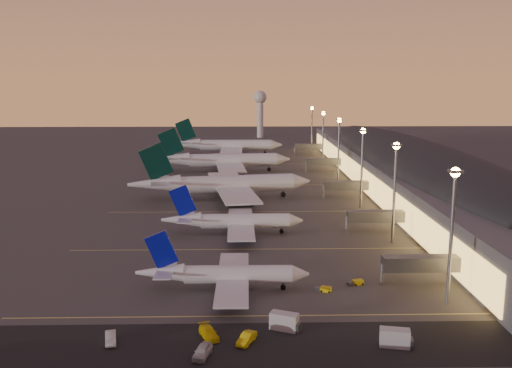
% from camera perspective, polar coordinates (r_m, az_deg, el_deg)
% --- Properties ---
extents(ground, '(700.00, 700.00, 0.00)m').
position_cam_1_polar(ground, '(146.51, -0.37, -5.96)').
color(ground, '#3F3D3A').
extents(airliner_narrow_south, '(34.55, 30.73, 12.39)m').
position_cam_1_polar(airliner_narrow_south, '(114.89, -3.32, -9.04)').
color(airliner_narrow_south, silver).
rests_on(airliner_narrow_south, ground).
extents(airliner_narrow_north, '(38.21, 34.01, 13.70)m').
position_cam_1_polar(airliner_narrow_north, '(154.31, -2.34, -3.74)').
color(airliner_narrow_north, silver).
rests_on(airliner_narrow_north, ground).
extents(airliner_wide_near, '(63.55, 58.51, 20.36)m').
position_cam_1_polar(airliner_wide_near, '(198.05, -3.47, -0.03)').
color(airliner_wide_near, silver).
rests_on(airliner_wide_near, ground).
extents(airliner_wide_mid, '(62.83, 57.43, 20.10)m').
position_cam_1_polar(airliner_wide_mid, '(255.33, -3.54, 2.37)').
color(airliner_wide_mid, silver).
rests_on(airliner_wide_mid, ground).
extents(airliner_wide_far, '(62.15, 56.36, 19.95)m').
position_cam_1_polar(airliner_wide_far, '(312.63, -3.05, 3.89)').
color(airliner_wide_far, silver).
rests_on(airliner_wide_far, ground).
extents(terminal_building, '(56.35, 255.00, 17.46)m').
position_cam_1_polar(terminal_building, '(224.76, 15.27, 1.81)').
color(terminal_building, '#515157').
rests_on(terminal_building, ground).
extents(light_masts, '(2.20, 217.20, 25.90)m').
position_cam_1_polar(light_masts, '(210.33, 9.19, 3.88)').
color(light_masts, gray).
rests_on(light_masts, ground).
extents(radar_tower, '(9.00, 9.00, 32.50)m').
position_cam_1_polar(radar_tower, '(401.06, 0.43, 7.80)').
color(radar_tower, silver).
rests_on(radar_tower, ground).
extents(service_lane, '(260.00, 16.00, 0.01)m').
position_cam_1_polar(service_lane, '(94.23, 0.23, -15.74)').
color(service_lane, black).
rests_on(service_lane, ground).
extents(lane_markings, '(90.00, 180.36, 0.00)m').
position_cam_1_polar(lane_markings, '(185.18, -0.58, -2.42)').
color(lane_markings, '#D8C659').
rests_on(lane_markings, ground).
extents(baggage_tug_a, '(3.42, 2.31, 0.95)m').
position_cam_1_polar(baggage_tug_a, '(115.84, 6.81, -10.39)').
color(baggage_tug_a, yellow).
rests_on(baggage_tug_a, ground).
extents(baggage_tug_b, '(3.47, 2.17, 0.97)m').
position_cam_1_polar(baggage_tug_b, '(120.19, 9.97, -9.69)').
color(baggage_tug_b, yellow).
rests_on(baggage_tug_b, ground).
extents(catering_truck_a, '(5.55, 3.88, 2.92)m').
position_cam_1_polar(catering_truck_a, '(98.62, 2.99, -13.63)').
color(catering_truck_a, silver).
rests_on(catering_truck_a, ground).
extents(catering_truck_b, '(5.46, 2.99, 2.90)m').
position_cam_1_polar(catering_truck_b, '(95.59, 13.87, -14.77)').
color(catering_truck_b, silver).
rests_on(catering_truck_b, ground).
extents(service_van_a, '(2.72, 5.08, 1.59)m').
position_cam_1_polar(service_van_a, '(97.28, -14.33, -14.69)').
color(service_van_a, silver).
rests_on(service_van_a, ground).
extents(service_van_b, '(4.11, 6.13, 1.65)m').
position_cam_1_polar(service_van_b, '(96.40, -4.75, -14.60)').
color(service_van_b, yellow).
rests_on(service_van_b, ground).
extents(service_van_c, '(3.27, 5.57, 1.78)m').
position_cam_1_polar(service_van_c, '(90.59, -5.39, -16.31)').
color(service_van_c, silver).
rests_on(service_van_c, ground).
extents(service_van_d, '(3.57, 5.15, 1.61)m').
position_cam_1_polar(service_van_d, '(94.36, -0.95, -15.16)').
color(service_van_d, yellow).
rests_on(service_van_d, ground).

